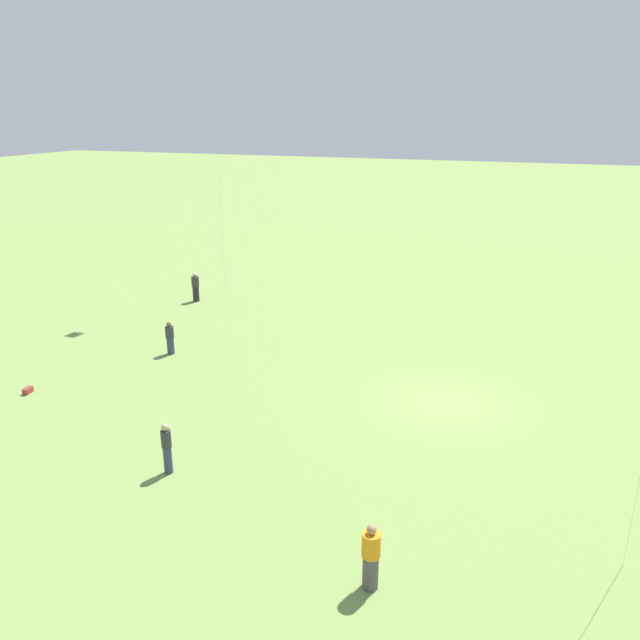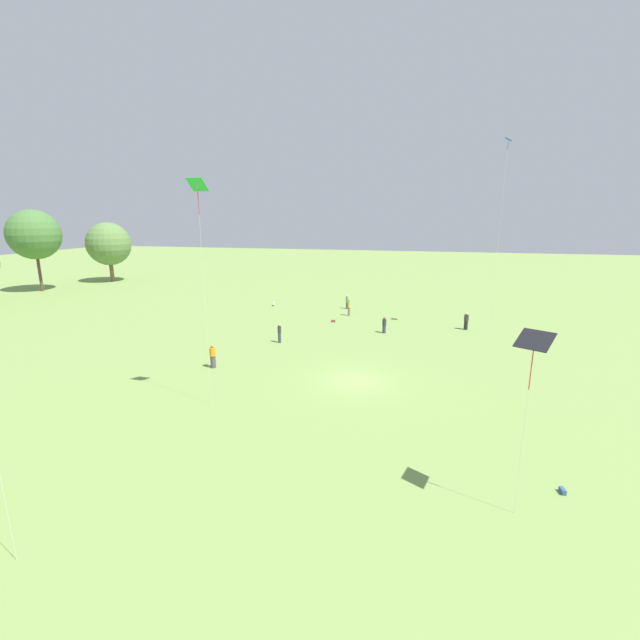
% 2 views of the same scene
% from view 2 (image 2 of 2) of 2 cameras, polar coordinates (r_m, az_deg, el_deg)
% --- Properties ---
extents(ground_plane, '(240.00, 240.00, 0.00)m').
position_cam_2_polar(ground_plane, '(30.20, 4.71, -8.12)').
color(ground_plane, '#7A994C').
extents(tree_5, '(7.40, 7.40, 12.28)m').
position_cam_2_polar(tree_5, '(78.14, -33.84, 9.43)').
color(tree_5, brown).
rests_on(tree_5, ground_plane).
extents(tree_6, '(7.38, 7.38, 10.27)m').
position_cam_2_polar(tree_6, '(84.02, -26.35, 9.07)').
color(tree_6, brown).
rests_on(tree_6, ground_plane).
extents(person_1, '(0.66, 0.66, 1.81)m').
position_cam_2_polar(person_1, '(33.38, -14.10, -4.74)').
color(person_1, '#4C4C51').
rests_on(person_1, ground_plane).
extents(person_3, '(0.40, 0.40, 1.77)m').
position_cam_2_polar(person_3, '(38.91, -5.43, -1.75)').
color(person_3, '#333D5B').
rests_on(person_3, ground_plane).
extents(person_4, '(0.46, 0.46, 1.90)m').
position_cam_2_polar(person_4, '(49.48, 3.90, 1.68)').
color(person_4, '#847056').
rests_on(person_4, ground_plane).
extents(person_5, '(0.40, 0.40, 1.74)m').
position_cam_2_polar(person_5, '(53.27, 3.63, 2.45)').
color(person_5, '#333D5B').
rests_on(person_5, ground_plane).
extents(person_7, '(0.48, 0.48, 1.62)m').
position_cam_2_polar(person_7, '(42.46, 8.57, -0.68)').
color(person_7, '#333D5B').
rests_on(person_7, ground_plane).
extents(person_8, '(0.64, 0.64, 1.78)m').
position_cam_2_polar(person_8, '(45.70, 18.91, -0.16)').
color(person_8, '#232328').
rests_on(person_8, ground_plane).
extents(kite_0, '(0.80, 1.03, 13.19)m').
position_cam_2_polar(kite_0, '(25.15, -15.97, 15.85)').
color(kite_0, green).
rests_on(kite_0, ground_plane).
extents(kite_1, '(1.44, 1.48, 7.22)m').
position_cam_2_polar(kite_1, '(16.73, 26.66, -2.95)').
color(kite_1, black).
rests_on(kite_1, ground_plane).
extents(kite_2, '(0.67, 0.59, 18.02)m').
position_cam_2_polar(kite_2, '(44.31, 23.61, 18.98)').
color(kite_2, blue).
rests_on(kite_2, ground_plane).
extents(dog_1, '(0.81, 0.50, 0.48)m').
position_cam_2_polar(dog_1, '(55.33, -6.17, 2.22)').
color(dog_1, silver).
rests_on(dog_1, ground_plane).
extents(picnic_bag_0, '(0.39, 0.22, 0.21)m').
position_cam_2_polar(picnic_bag_0, '(21.54, 29.61, -19.19)').
color(picnic_bag_0, '#33518C').
rests_on(picnic_bag_0, ground_plane).
extents(picnic_bag_1, '(0.28, 0.46, 0.24)m').
position_cam_2_polar(picnic_bag_1, '(46.50, 1.78, -0.14)').
color(picnic_bag_1, '#933833').
rests_on(picnic_bag_1, ground_plane).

